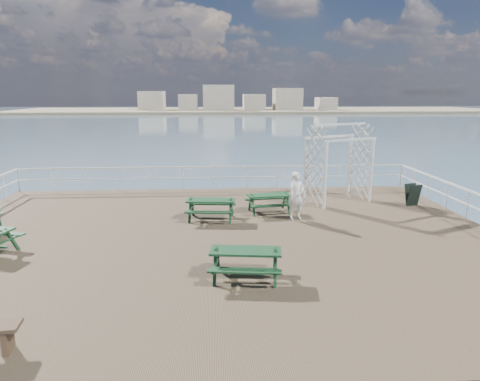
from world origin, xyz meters
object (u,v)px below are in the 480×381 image
at_px(trellis_arbor, 338,168).
at_px(picnic_table_e, 246,258).
at_px(picnic_table_b, 211,205).
at_px(picnic_table_c, 269,199).
at_px(person, 296,196).

bearing_deg(trellis_arbor, picnic_table_e, -145.18).
xyz_separation_m(picnic_table_b, trellis_arbor, (5.17, 2.21, 0.90)).
distance_m(picnic_table_b, picnic_table_e, 5.06).
xyz_separation_m(picnic_table_b, picnic_table_c, (2.17, 0.80, -0.03)).
distance_m(picnic_table_b, person, 3.03).
height_order(picnic_table_b, trellis_arbor, trellis_arbor).
bearing_deg(trellis_arbor, picnic_table_b, 178.98).
height_order(picnic_table_b, person, person).
distance_m(picnic_table_b, trellis_arbor, 5.70).
xyz_separation_m(picnic_table_c, trellis_arbor, (3.00, 1.41, 0.92)).
relative_size(trellis_arbor, person, 1.88).
xyz_separation_m(picnic_table_b, picnic_table_e, (0.84, -4.99, 0.00)).
bearing_deg(picnic_table_b, picnic_table_c, 26.55).
xyz_separation_m(picnic_table_e, person, (2.16, 4.82, 0.32)).
height_order(picnic_table_b, picnic_table_e, picnic_table_e).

